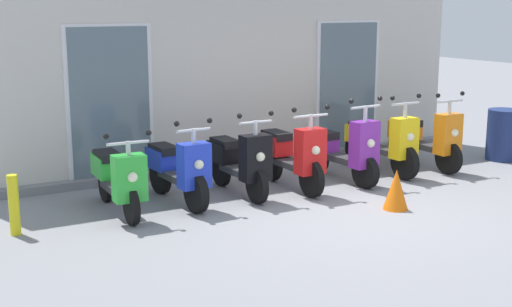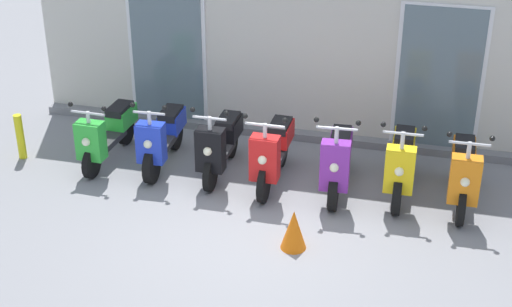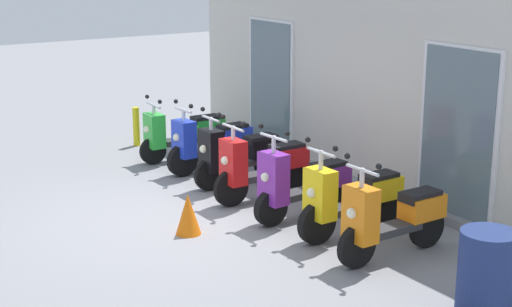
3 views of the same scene
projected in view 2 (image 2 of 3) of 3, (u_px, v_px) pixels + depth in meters
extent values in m
plane|color=gray|center=(251.00, 229.00, 9.76)|extent=(40.00, 40.00, 0.00)
cube|color=beige|center=(301.00, 27.00, 11.54)|extent=(8.45, 0.30, 3.48)
cube|color=slate|center=(295.00, 135.00, 12.09)|extent=(8.45, 0.20, 0.12)
cube|color=silver|center=(168.00, 56.00, 12.13)|extent=(1.28, 0.04, 2.30)
cube|color=slate|center=(167.00, 57.00, 12.11)|extent=(1.16, 0.02, 2.22)
cube|color=silver|center=(439.00, 81.00, 11.20)|extent=(1.28, 0.04, 2.30)
cube|color=slate|center=(439.00, 81.00, 11.18)|extent=(1.16, 0.02, 2.22)
cylinder|color=black|center=(92.00, 163.00, 10.89)|extent=(0.10, 0.45, 0.45)
cylinder|color=black|center=(126.00, 131.00, 11.85)|extent=(0.10, 0.45, 0.45)
cube|color=#2D2D30|center=(109.00, 140.00, 11.33)|extent=(0.29, 0.71, 0.09)
cube|color=green|center=(91.00, 141.00, 10.77)|extent=(0.39, 0.25, 0.56)
sphere|color=#F2EFCC|center=(86.00, 142.00, 10.64)|extent=(0.12, 0.12, 0.12)
cube|color=green|center=(121.00, 116.00, 11.64)|extent=(0.32, 0.53, 0.28)
cube|color=black|center=(120.00, 109.00, 11.54)|extent=(0.28, 0.49, 0.11)
cylinder|color=silver|center=(88.00, 118.00, 10.61)|extent=(0.06, 0.06, 0.18)
cylinder|color=silver|center=(88.00, 113.00, 10.58)|extent=(0.51, 0.05, 0.04)
sphere|color=black|center=(104.00, 109.00, 10.47)|extent=(0.07, 0.07, 0.07)
sphere|color=black|center=(70.00, 104.00, 10.60)|extent=(0.07, 0.07, 0.07)
cylinder|color=black|center=(152.00, 166.00, 10.76)|extent=(0.14, 0.50, 0.50)
cylinder|color=black|center=(175.00, 133.00, 11.70)|extent=(0.14, 0.50, 0.50)
cube|color=#2D2D30|center=(163.00, 143.00, 11.18)|extent=(0.29, 0.68, 0.09)
cube|color=#1E38C6|center=(151.00, 143.00, 10.63)|extent=(0.39, 0.26, 0.57)
sphere|color=#F2EFCC|center=(148.00, 144.00, 10.50)|extent=(0.12, 0.12, 0.12)
cube|color=#1E38C6|center=(172.00, 121.00, 11.49)|extent=(0.32, 0.53, 0.28)
cube|color=black|center=(171.00, 113.00, 11.39)|extent=(0.28, 0.49, 0.11)
cylinder|color=silver|center=(149.00, 119.00, 10.46)|extent=(0.06, 0.06, 0.21)
cylinder|color=silver|center=(149.00, 113.00, 10.43)|extent=(0.46, 0.06, 0.04)
sphere|color=black|center=(164.00, 108.00, 10.34)|extent=(0.07, 0.07, 0.07)
sphere|color=black|center=(133.00, 105.00, 10.42)|extent=(0.07, 0.07, 0.07)
cylinder|color=black|center=(210.00, 175.00, 10.55)|extent=(0.09, 0.48, 0.48)
cylinder|color=black|center=(231.00, 142.00, 11.46)|extent=(0.09, 0.48, 0.48)
cube|color=#2D2D30|center=(221.00, 152.00, 10.96)|extent=(0.26, 0.65, 0.09)
cube|color=black|center=(210.00, 150.00, 10.42)|extent=(0.38, 0.24, 0.61)
sphere|color=#F2EFCC|center=(208.00, 151.00, 10.29)|extent=(0.12, 0.12, 0.12)
cube|color=black|center=(229.00, 128.00, 11.24)|extent=(0.30, 0.52, 0.28)
cube|color=black|center=(228.00, 120.00, 11.15)|extent=(0.26, 0.48, 0.11)
cylinder|color=silver|center=(210.00, 124.00, 10.25)|extent=(0.06, 0.06, 0.21)
cylinder|color=silver|center=(210.00, 118.00, 10.21)|extent=(0.47, 0.04, 0.04)
sphere|color=black|center=(226.00, 113.00, 10.11)|extent=(0.07, 0.07, 0.07)
sphere|color=black|center=(193.00, 110.00, 10.21)|extent=(0.07, 0.07, 0.07)
cylinder|color=black|center=(264.00, 184.00, 10.28)|extent=(0.09, 0.52, 0.52)
cylinder|color=black|center=(282.00, 149.00, 11.20)|extent=(0.09, 0.52, 0.52)
cube|color=#2D2D30|center=(273.00, 160.00, 10.69)|extent=(0.26, 0.67, 0.09)
cube|color=red|center=(265.00, 158.00, 10.15)|extent=(0.38, 0.24, 0.62)
sphere|color=#F2EFCC|center=(262.00, 160.00, 10.02)|extent=(0.12, 0.12, 0.12)
cube|color=red|center=(281.00, 133.00, 10.97)|extent=(0.30, 0.52, 0.28)
cube|color=black|center=(280.00, 126.00, 10.88)|extent=(0.26, 0.48, 0.11)
cylinder|color=silver|center=(265.00, 131.00, 9.96)|extent=(0.06, 0.06, 0.21)
cylinder|color=silver|center=(265.00, 125.00, 9.93)|extent=(0.53, 0.04, 0.04)
sphere|color=black|center=(285.00, 120.00, 9.82)|extent=(0.07, 0.07, 0.07)
sphere|color=black|center=(245.00, 116.00, 9.94)|extent=(0.07, 0.07, 0.07)
cylinder|color=black|center=(333.00, 193.00, 10.10)|extent=(0.15, 0.48, 0.47)
cylinder|color=black|center=(341.00, 155.00, 11.08)|extent=(0.15, 0.48, 0.47)
cube|color=#2D2D30|center=(338.00, 167.00, 10.55)|extent=(0.30, 0.71, 0.09)
cube|color=purple|center=(335.00, 166.00, 9.96)|extent=(0.39, 0.26, 0.66)
sphere|color=#F2EFCC|center=(334.00, 168.00, 9.83)|extent=(0.12, 0.12, 0.12)
cube|color=purple|center=(341.00, 143.00, 10.88)|extent=(0.33, 0.54, 0.28)
cube|color=black|center=(341.00, 135.00, 10.78)|extent=(0.29, 0.50, 0.11)
cylinder|color=silver|center=(337.00, 136.00, 9.76)|extent=(0.06, 0.06, 0.24)
cylinder|color=silver|center=(337.00, 128.00, 9.72)|extent=(0.53, 0.07, 0.04)
sphere|color=black|center=(358.00, 123.00, 9.63)|extent=(0.07, 0.07, 0.07)
sphere|color=black|center=(316.00, 120.00, 9.72)|extent=(0.07, 0.07, 0.07)
cylinder|color=black|center=(397.00, 196.00, 10.00)|extent=(0.12, 0.52, 0.52)
cylinder|color=black|center=(403.00, 157.00, 10.98)|extent=(0.12, 0.52, 0.52)
cube|color=#2D2D30|center=(401.00, 169.00, 10.45)|extent=(0.27, 0.70, 0.09)
cube|color=yellow|center=(400.00, 170.00, 9.87)|extent=(0.38, 0.25, 0.61)
sphere|color=#F2EFCC|center=(399.00, 172.00, 9.74)|extent=(0.12, 0.12, 0.12)
cube|color=yellow|center=(404.00, 143.00, 10.77)|extent=(0.31, 0.53, 0.28)
cube|color=black|center=(405.00, 136.00, 10.67)|extent=(0.27, 0.48, 0.11)
cylinder|color=silver|center=(402.00, 141.00, 9.69)|extent=(0.06, 0.06, 0.25)
cylinder|color=silver|center=(403.00, 134.00, 9.64)|extent=(0.51, 0.05, 0.04)
sphere|color=black|center=(425.00, 128.00, 9.54)|extent=(0.07, 0.07, 0.07)
sphere|color=black|center=(383.00, 124.00, 9.65)|extent=(0.07, 0.07, 0.07)
cylinder|color=black|center=(461.00, 207.00, 9.77)|extent=(0.10, 0.50, 0.50)
cylinder|color=black|center=(461.00, 167.00, 10.72)|extent=(0.10, 0.50, 0.50)
cube|color=#2D2D30|center=(462.00, 180.00, 10.20)|extent=(0.27, 0.69, 0.09)
cube|color=orange|center=(465.00, 180.00, 9.63)|extent=(0.38, 0.25, 0.62)
sphere|color=#F2EFCC|center=(465.00, 182.00, 9.50)|extent=(0.12, 0.12, 0.12)
cube|color=orange|center=(464.00, 153.00, 10.51)|extent=(0.31, 0.52, 0.28)
cube|color=black|center=(465.00, 145.00, 10.41)|extent=(0.27, 0.48, 0.11)
cylinder|color=silver|center=(469.00, 151.00, 9.45)|extent=(0.06, 0.06, 0.24)
cylinder|color=silver|center=(470.00, 144.00, 9.40)|extent=(0.51, 0.04, 0.04)
sphere|color=black|center=(492.00, 138.00, 9.30)|extent=(0.07, 0.07, 0.07)
sphere|color=black|center=(450.00, 134.00, 9.41)|extent=(0.07, 0.07, 0.07)
cone|color=orange|center=(294.00, 229.00, 9.28)|extent=(0.32, 0.32, 0.52)
cylinder|color=yellow|center=(20.00, 137.00, 11.37)|extent=(0.12, 0.12, 0.70)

